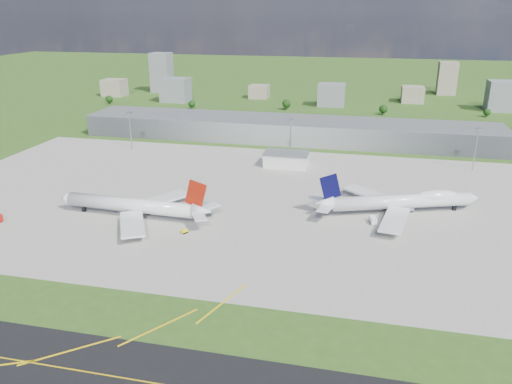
% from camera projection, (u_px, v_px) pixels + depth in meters
% --- Properties ---
extents(ground, '(1400.00, 1400.00, 0.00)m').
position_uv_depth(ground, '(284.00, 145.00, 354.40)').
color(ground, '#2E5219').
rests_on(ground, ground).
extents(apron, '(360.00, 190.00, 0.08)m').
position_uv_depth(apron, '(266.00, 200.00, 251.60)').
color(apron, gray).
rests_on(apron, ground).
extents(terminal, '(300.00, 42.00, 15.00)m').
position_uv_depth(terminal, '(288.00, 130.00, 365.54)').
color(terminal, gray).
rests_on(terminal, ground).
extents(ops_building, '(26.00, 16.00, 8.00)m').
position_uv_depth(ops_building, '(286.00, 160.00, 305.17)').
color(ops_building, silver).
rests_on(ops_building, ground).
extents(mast_west, '(3.50, 2.00, 25.90)m').
position_uv_depth(mast_west, '(130.00, 124.00, 336.99)').
color(mast_west, gray).
rests_on(mast_west, ground).
extents(mast_center, '(3.50, 2.00, 25.90)m').
position_uv_depth(mast_center, '(291.00, 132.00, 314.17)').
color(mast_center, gray).
rests_on(mast_center, ground).
extents(mast_east, '(3.50, 2.00, 25.90)m').
position_uv_depth(mast_east, '(477.00, 142.00, 291.35)').
color(mast_east, gray).
rests_on(mast_east, ground).
extents(airliner_red_twin, '(76.43, 59.59, 20.98)m').
position_uv_depth(airliner_red_twin, '(136.00, 206.00, 228.79)').
color(airliner_red_twin, silver).
rests_on(airliner_red_twin, ground).
extents(airliner_blue_quad, '(77.68, 59.39, 20.98)m').
position_uv_depth(airliner_blue_quad, '(402.00, 201.00, 233.72)').
color(airliner_blue_quad, silver).
rests_on(airliner_blue_quad, ground).
extents(tug_yellow, '(3.27, 3.53, 1.59)m').
position_uv_depth(tug_yellow, '(184.00, 232.00, 214.06)').
color(tug_yellow, yellow).
rests_on(tug_yellow, ground).
extents(van_white_near, '(3.67, 5.99, 2.80)m').
position_uv_depth(van_white_near, '(373.00, 220.00, 223.94)').
color(van_white_near, white).
rests_on(van_white_near, ground).
extents(van_white_far, '(5.37, 4.76, 2.55)m').
position_uv_depth(van_white_far, '(408.00, 210.00, 236.33)').
color(van_white_far, silver).
rests_on(van_white_far, ground).
extents(bldg_far_w, '(24.00, 20.00, 18.00)m').
position_uv_depth(bldg_far_w, '(114.00, 88.00, 552.57)').
color(bldg_far_w, gray).
rests_on(bldg_far_w, ground).
extents(bldg_w, '(28.00, 22.00, 24.00)m').
position_uv_depth(bldg_w, '(176.00, 90.00, 516.63)').
color(bldg_w, slate).
rests_on(bldg_w, ground).
extents(bldg_cw, '(20.00, 18.00, 14.00)m').
position_uv_depth(bldg_cw, '(259.00, 92.00, 538.38)').
color(bldg_cw, gray).
rests_on(bldg_cw, ground).
extents(bldg_c, '(26.00, 20.00, 22.00)m').
position_uv_depth(bldg_c, '(331.00, 95.00, 492.94)').
color(bldg_c, slate).
rests_on(bldg_c, ground).
extents(bldg_ce, '(22.00, 24.00, 16.00)m').
position_uv_depth(bldg_ce, '(412.00, 94.00, 514.00)').
color(bldg_ce, gray).
rests_on(bldg_ce, ground).
extents(bldg_e, '(30.00, 22.00, 28.00)m').
position_uv_depth(bldg_e, '(504.00, 96.00, 467.87)').
color(bldg_e, slate).
rests_on(bldg_e, ground).
extents(bldg_tall_w, '(22.00, 20.00, 44.00)m').
position_uv_depth(bldg_tall_w, '(162.00, 72.00, 576.42)').
color(bldg_tall_w, slate).
rests_on(bldg_tall_w, ground).
extents(bldg_tall_e, '(20.00, 18.00, 36.00)m').
position_uv_depth(bldg_tall_e, '(447.00, 78.00, 557.19)').
color(bldg_tall_e, gray).
rests_on(bldg_tall_e, ground).
extents(tree_far_w, '(7.20, 7.20, 8.80)m').
position_uv_depth(tree_far_w, '(109.00, 99.00, 503.96)').
color(tree_far_w, '#382314').
rests_on(tree_far_w, ground).
extents(tree_w, '(6.75, 6.75, 8.25)m').
position_uv_depth(tree_w, '(192.00, 104.00, 480.83)').
color(tree_w, '#382314').
rests_on(tree_w, ground).
extents(tree_c, '(8.10, 8.10, 9.90)m').
position_uv_depth(tree_c, '(286.00, 104.00, 475.55)').
color(tree_c, '#382314').
rests_on(tree_c, ground).
extents(tree_e, '(7.65, 7.65, 9.35)m').
position_uv_depth(tree_e, '(383.00, 109.00, 452.42)').
color(tree_e, '#382314').
rests_on(tree_e, ground).
extents(tree_far_e, '(6.30, 6.30, 7.70)m').
position_uv_depth(tree_far_e, '(487.00, 112.00, 443.24)').
color(tree_far_e, '#382314').
rests_on(tree_far_e, ground).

